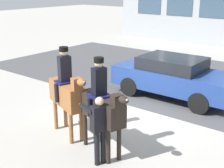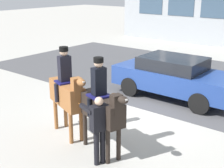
# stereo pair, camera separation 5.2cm
# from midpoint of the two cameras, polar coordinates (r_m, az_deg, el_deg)

# --- Properties ---
(ground_plane) EXTENTS (80.00, 80.00, 0.00)m
(ground_plane) POSITION_cam_midpoint_polar(r_m,az_deg,el_deg) (10.29, 4.28, -5.51)
(ground_plane) COLOR #9E9B93
(road_surface) EXTENTS (19.81, 8.50, 0.01)m
(road_surface) POSITION_cam_midpoint_polar(r_m,az_deg,el_deg) (14.24, 15.17, 0.62)
(road_surface) COLOR #444447
(road_surface) RESTS_ON ground_plane
(mounted_horse_lead) EXTENTS (1.80, 0.90, 2.50)m
(mounted_horse_lead) POSITION_cam_midpoint_polar(r_m,az_deg,el_deg) (8.54, -8.02, -1.44)
(mounted_horse_lead) COLOR brown
(mounted_horse_lead) RESTS_ON ground_plane
(mounted_horse_companion) EXTENTS (1.85, 0.88, 2.44)m
(mounted_horse_companion) POSITION_cam_midpoint_polar(r_m,az_deg,el_deg) (7.56, -1.77, -4.03)
(mounted_horse_companion) COLOR black
(mounted_horse_companion) RESTS_ON ground_plane
(pedestrian_bystander) EXTENTS (0.91, 0.45, 1.68)m
(pedestrian_bystander) POSITION_cam_midpoint_polar(r_m,az_deg,el_deg) (7.19, -2.25, -7.54)
(pedestrian_bystander) COLOR black
(pedestrian_bystander) RESTS_ON ground_plane
(street_car_near_lane) EXTENTS (4.47, 1.98, 1.53)m
(street_car_near_lane) POSITION_cam_midpoint_polar(r_m,az_deg,el_deg) (11.74, 11.44, 1.39)
(street_car_near_lane) COLOR navy
(street_car_near_lane) RESTS_ON ground_plane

